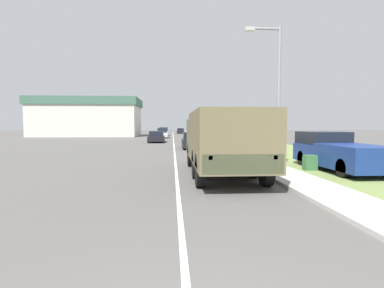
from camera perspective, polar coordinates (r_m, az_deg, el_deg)
The scene contains 14 objects.
ground_plane at distance 41.75m, azimuth -3.54°, elevation 0.69°, with size 180.00×180.00×0.00m, color #565451.
lane_centre_stripe at distance 41.75m, azimuth -3.54°, elevation 0.69°, with size 0.12×120.00×0.00m.
sidewalk_right at distance 42.01m, azimuth 2.61°, elevation 0.79°, with size 1.80×120.00×0.12m.
grass_strip_right at distance 42.72m, azimuth 8.48°, elevation 0.74°, with size 7.00×120.00×0.02m.
military_truck at distance 12.61m, azimuth 5.70°, elevation 0.98°, with size 2.58×7.92×2.63m.
car_nearest_ahead at distance 27.04m, azimuth -0.01°, elevation 0.55°, with size 1.76×4.25×1.49m.
car_second_ahead at distance 37.31m, azimuth -6.78°, elevation 1.30°, with size 1.93×4.59×1.39m.
car_third_ahead at distance 50.36m, azimuth -5.64°, elevation 2.01°, with size 1.81×4.66×1.64m.
car_fourth_ahead at distance 60.38m, azimuth -5.43°, elevation 2.29°, with size 1.90×4.21×1.70m.
car_farthest_ahead at distance 76.52m, azimuth -2.21°, elevation 2.47°, with size 1.84×4.84×1.36m.
pickup_truck at distance 15.58m, azimuth 25.86°, elevation -1.34°, with size 2.09×5.65×1.76m.
lamp_post at distance 14.55m, azimuth 15.40°, elevation 11.09°, with size 1.69×0.24×6.51m.
utility_box at distance 14.93m, azimuth 21.56°, elevation -3.33°, with size 0.55×0.45×0.70m.
building_distant at distance 61.84m, azimuth -19.13°, elevation 4.85°, with size 19.86×12.00×7.26m.
Camera 1 is at (-0.17, -1.70, 2.10)m, focal length 28.00 mm.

